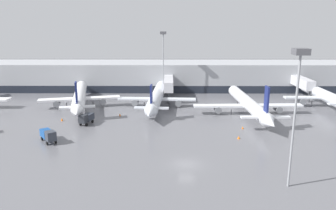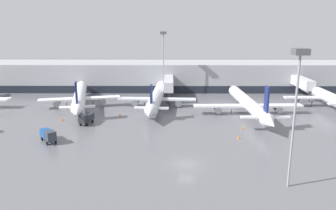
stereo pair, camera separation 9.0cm
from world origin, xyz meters
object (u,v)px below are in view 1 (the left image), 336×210
(parked_jet_0, at_px, (80,97))
(service_truck_3, at_px, (48,135))
(traffic_cone_1, at_px, (243,127))
(apron_light_mast_2, at_px, (298,80))
(traffic_cone_4, at_px, (239,137))
(apron_light_mast_0, at_px, (163,46))
(service_truck_1, at_px, (86,118))
(parked_jet_5, at_px, (248,104))
(traffic_cone_3, at_px, (62,119))
(parked_jet_3, at_px, (324,96))
(parked_jet_4, at_px, (157,97))
(traffic_cone_2, at_px, (120,115))

(parked_jet_0, xyz_separation_m, service_truck_3, (1.06, -26.24, -1.47))
(traffic_cone_1, xyz_separation_m, apron_light_mast_2, (0.76, -25.16, 14.42))
(traffic_cone_4, xyz_separation_m, apron_light_mast_2, (2.86, -18.98, 14.43))
(service_truck_3, relative_size, apron_light_mast_2, 0.26)
(traffic_cone_1, xyz_separation_m, traffic_cone_4, (-2.10, -6.18, -0.01))
(apron_light_mast_0, bearing_deg, traffic_cone_1, -61.17)
(parked_jet_0, xyz_separation_m, service_truck_1, (5.41, -15.11, -1.45))
(apron_light_mast_2, bearing_deg, service_truck_3, 156.39)
(parked_jet_5, xyz_separation_m, traffic_cone_3, (-43.87, -6.09, -2.29))
(service_truck_3, relative_size, traffic_cone_4, 8.88)
(traffic_cone_1, relative_size, traffic_cone_3, 0.83)
(parked_jet_0, distance_m, traffic_cone_3, 12.79)
(service_truck_1, xyz_separation_m, traffic_cone_4, (31.77, -9.18, -1.16))
(parked_jet_0, relative_size, service_truck_3, 7.50)
(parked_jet_0, height_order, apron_light_mast_0, apron_light_mast_0)
(parked_jet_3, height_order, apron_light_mast_0, apron_light_mast_0)
(service_truck_1, xyz_separation_m, apron_light_mast_0, (16.47, 28.62, 13.74))
(traffic_cone_3, relative_size, apron_light_mast_2, 0.04)
(apron_light_mast_0, bearing_deg, apron_light_mast_2, -72.26)
(parked_jet_4, distance_m, service_truck_1, 22.09)
(parked_jet_3, relative_size, apron_light_mast_0, 1.67)
(service_truck_1, bearing_deg, apron_light_mast_0, 166.84)
(parked_jet_3, height_order, traffic_cone_1, parked_jet_3)
(parked_jet_0, bearing_deg, parked_jet_3, -101.67)
(traffic_cone_1, height_order, apron_light_mast_2, apron_light_mast_2)
(service_truck_1, distance_m, service_truck_3, 11.95)
(parked_jet_3, distance_m, parked_jet_5, 23.37)
(parked_jet_5, distance_m, traffic_cone_2, 31.32)
(parked_jet_0, xyz_separation_m, parked_jet_5, (42.99, -6.42, -0.25))
(parked_jet_4, bearing_deg, traffic_cone_2, 141.16)
(apron_light_mast_0, bearing_deg, parked_jet_0, -148.31)
(service_truck_3, xyz_separation_m, traffic_cone_1, (38.22, 8.12, -1.13))
(parked_jet_4, bearing_deg, parked_jet_3, -86.66)
(parked_jet_5, relative_size, traffic_cone_1, 65.89)
(parked_jet_0, bearing_deg, apron_light_mast_0, -71.08)
(parked_jet_5, distance_m, traffic_cone_3, 44.35)
(apron_light_mast_0, distance_m, apron_light_mast_2, 59.61)
(parked_jet_5, distance_m, service_truck_3, 46.40)
(parked_jet_3, relative_size, parked_jet_5, 0.86)
(parked_jet_4, relative_size, traffic_cone_3, 55.55)
(service_truck_1, bearing_deg, parked_jet_5, 119.79)
(traffic_cone_2, bearing_deg, parked_jet_5, 3.59)
(parked_jet_5, distance_m, apron_light_mast_0, 31.62)
(service_truck_3, xyz_separation_m, apron_light_mast_0, (20.82, 39.74, 13.76))
(parked_jet_3, relative_size, apron_light_mast_2, 1.73)
(parked_jet_4, xyz_separation_m, apron_light_mast_0, (1.52, 12.40, 12.59))
(parked_jet_0, distance_m, parked_jet_3, 65.08)
(service_truck_1, height_order, apron_light_mast_2, apron_light_mast_2)
(traffic_cone_4, bearing_deg, parked_jet_4, 123.51)
(traffic_cone_1, bearing_deg, service_truck_3, -168.00)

